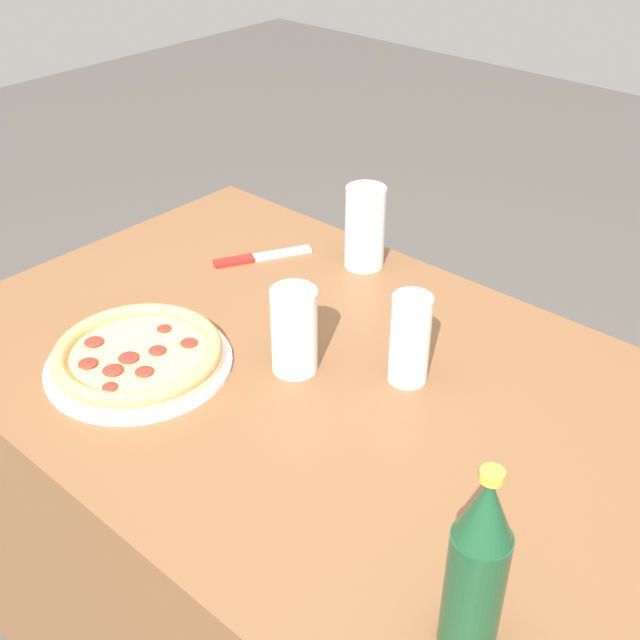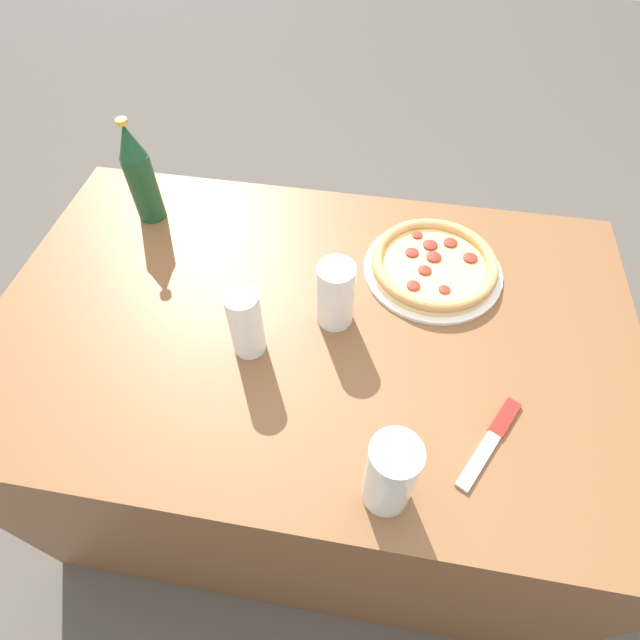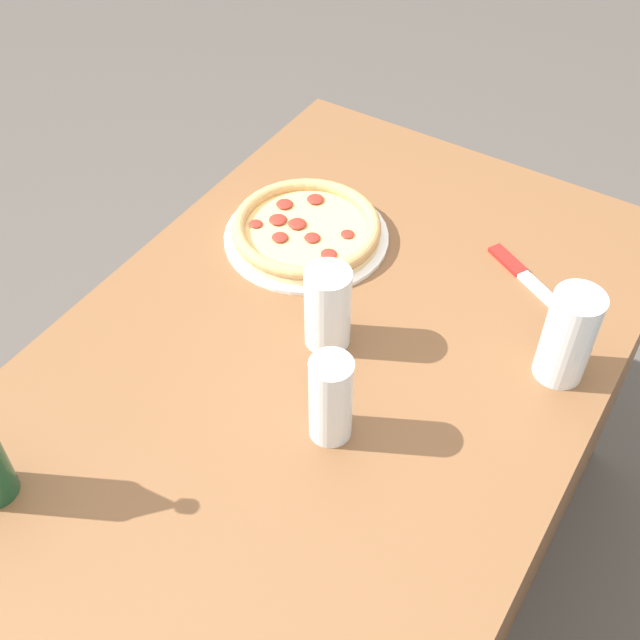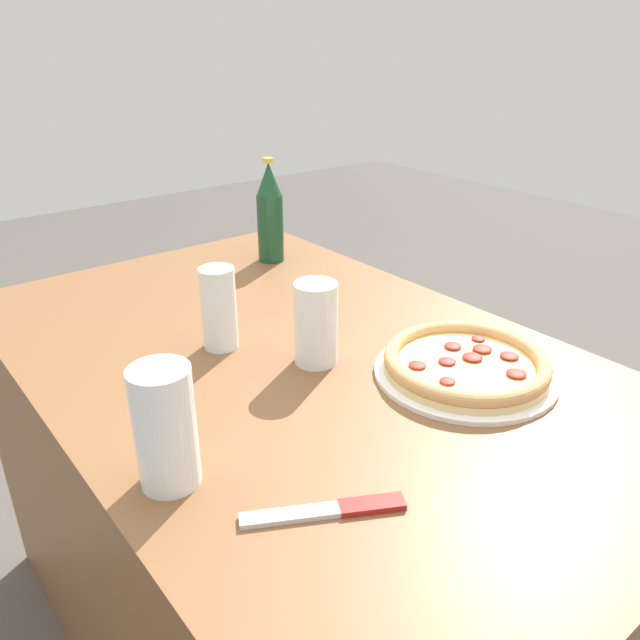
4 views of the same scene
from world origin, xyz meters
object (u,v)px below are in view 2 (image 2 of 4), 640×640
Objects in this scene: glass_lemonade at (390,476)px; beer_bottle at (140,174)px; pizza_veggie at (434,265)px; glass_water at (335,296)px; glass_cola at (246,325)px; knife at (492,439)px.

glass_lemonade is 0.82m from beer_bottle.
glass_water is at bearing -139.47° from pizza_veggie.
glass_lemonade reaches higher than glass_water.
glass_water is at bearing -26.41° from beer_bottle.
beer_bottle reaches higher than pizza_veggie.
glass_cola is at bearing 139.72° from glass_lemonade.
glass_cola reaches higher than glass_water.
pizza_veggie is 1.62× the size of knife.
knife is (0.76, -0.44, -0.11)m from beer_bottle.
beer_bottle is (-0.32, 0.33, 0.05)m from glass_cola.
glass_lemonade is 0.88× the size of knife.
glass_lemonade is at bearing -40.28° from glass_cola.
pizza_veggie is 1.20× the size of beer_bottle.
beer_bottle is at bearing 153.59° from glass_water.
glass_cola is 0.46m from knife.
glass_cola is at bearing -142.61° from pizza_veggie.
beer_bottle is 1.35× the size of knife.
knife is at bearing -35.51° from glass_water.
glass_cola is at bearing -147.00° from glass_water.
pizza_veggie is 0.25m from glass_water.
glass_lemonade reaches higher than glass_cola.
knife is (0.11, -0.37, -0.02)m from pizza_veggie.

